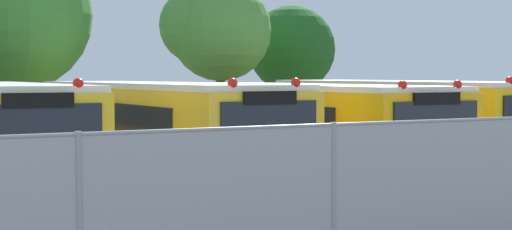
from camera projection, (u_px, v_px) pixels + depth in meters
ground_plane at (220, 181)px, 19.08m from camera, size 160.00×160.00×0.00m
school_bus_1 at (151, 128)px, 18.34m from camera, size 2.63×11.26×2.56m
school_bus_2 at (286, 125)px, 19.64m from camera, size 2.64×11.37×2.51m
school_bus_3 at (399, 120)px, 21.34m from camera, size 2.73×10.01×2.58m
tree_1 at (18, 12)px, 24.95m from camera, size 5.04×5.04×7.10m
tree_2 at (214, 29)px, 27.58m from camera, size 3.96×3.65×6.03m
tree_3 at (291, 50)px, 31.09m from camera, size 3.51×3.51×5.41m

